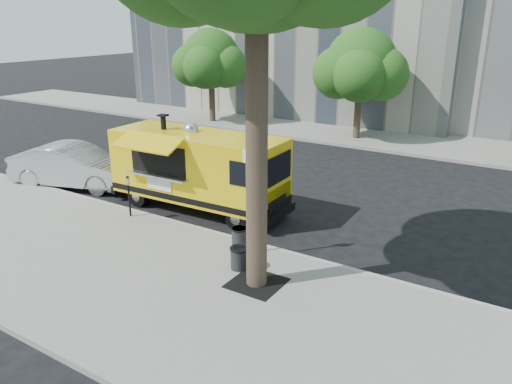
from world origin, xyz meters
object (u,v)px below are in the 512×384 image
food_truck (197,168)px  trash_bin_left (239,237)px  far_tree_b (361,65)px  sedan (75,166)px  far_tree_a (211,59)px  trash_bin_right (239,257)px  parking_meter (128,191)px  sign_post (248,193)px

food_truck → trash_bin_left: 3.67m
far_tree_b → sedan: far_tree_b is taller
far_tree_a → far_tree_b: 9.01m
far_tree_b → food_truck: (-0.82, -12.13, -2.41)m
far_tree_a → trash_bin_right: (11.84, -14.70, -3.32)m
parking_meter → far_tree_a: bearing=117.1°
sign_post → trash_bin_right: sign_post is taller
sign_post → sedan: size_ratio=0.62×
far_tree_b → trash_bin_left: size_ratio=9.98×
trash_bin_left → sedan: bearing=170.8°
far_tree_b → parking_meter: 14.48m
trash_bin_left → food_truck: bearing=146.9°
far_tree_b → sedan: size_ratio=1.14×
trash_bin_right → sign_post: bearing=109.1°
far_tree_b → trash_bin_left: bearing=-81.3°
food_truck → sign_post: bearing=-34.1°
far_tree_a → far_tree_b: bearing=2.5°
parking_meter → food_truck: 2.30m
sedan → far_tree_b: bearing=-42.3°
trash_bin_left → trash_bin_right: 1.25m
far_tree_b → parking_meter: bearing=-98.1°
sign_post → parking_meter: 4.64m
parking_meter → trash_bin_right: (4.84, -1.05, -0.53)m
far_tree_b → sign_post: 14.61m
far_tree_a → trash_bin_left: size_ratio=9.71×
parking_meter → trash_bin_right: bearing=-12.2°
far_tree_b → trash_bin_right: far_tree_b is taller
far_tree_a → trash_bin_right: size_ratio=9.42×
sign_post → parking_meter: sign_post is taller
sign_post → trash_bin_left: 1.47m
food_truck → far_tree_a: bearing=123.0°
parking_meter → trash_bin_left: parking_meter is taller
food_truck → trash_bin_right: (3.66, -2.97, -0.97)m
far_tree_a → sign_post: (11.55, -13.85, -1.93)m
far_tree_b → trash_bin_right: size_ratio=9.67×
sign_post → trash_bin_left: size_ratio=5.44×
far_tree_b → trash_bin_left: 14.62m
food_truck → sedan: food_truck is taller
far_tree_b → sedan: (-6.21, -12.70, -3.04)m
food_truck → far_tree_b: bearing=84.2°
sign_post → sedan: bearing=170.0°
far_tree_a → sign_post: bearing=-50.2°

